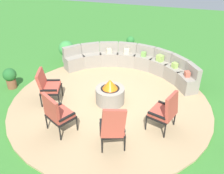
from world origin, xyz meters
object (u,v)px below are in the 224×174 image
Objects in this scene: potted_plant_1 at (67,50)px; lounge_chair_front_right at (57,113)px; potted_plant_3 at (10,77)px; curved_stone_bench at (132,63)px; lounge_chair_front_left at (48,85)px; lounge_chair_back_left at (113,127)px; lounge_chair_back_right at (165,111)px; potted_plant_2 at (130,42)px; fire_pit at (110,93)px.

lounge_chair_front_right is at bearing -68.29° from potted_plant_1.
curved_stone_bench is at bearing 30.37° from potted_plant_3.
lounge_chair_front_left is 1.65m from potted_plant_3.
curved_stone_bench is 5.68× the size of potted_plant_1.
lounge_chair_front_left is 0.86× the size of lounge_chair_back_left.
lounge_chair_back_right is (2.46, 0.80, -0.01)m from lounge_chair_front_right.
potted_plant_1 is at bearing 72.26° from lounge_chair_back_right.
lounge_chair_front_left is 3.32m from lounge_chair_back_right.
curved_stone_bench is 7.75× the size of potted_plant_2.
lounge_chair_back_left reaches higher than curved_stone_bench.
lounge_chair_back_left is 1.70× the size of potted_plant_3.
curved_stone_bench is at bearing 45.97° from lounge_chair_back_right.
lounge_chair_back_right reaches higher than potted_plant_3.
potted_plant_1 is (-2.94, 3.99, -0.18)m from lounge_chair_back_left.
lounge_chair_front_left is 0.95× the size of lounge_chair_back_right.
lounge_chair_front_left is at bearing 104.19° from lounge_chair_back_right.
lounge_chair_back_right is (1.39, -2.80, 0.22)m from curved_stone_bench.
fire_pit is 3.32m from potted_plant_1.
lounge_chair_front_left is at bearing -127.70° from curved_stone_bench.
lounge_chair_back_left is (2.26, -1.26, 0.04)m from lounge_chair_front_left.
curved_stone_bench is at bearing 125.51° from lounge_chair_front_left.
fire_pit is at bearing 86.04° from lounge_chair_back_left.
potted_plant_3 is (-3.00, -4.05, 0.05)m from potted_plant_2.
lounge_chair_front_right is 1.33× the size of potted_plant_1.
lounge_chair_front_left is 2.58m from lounge_chair_back_left.
lounge_chair_back_left reaches higher than lounge_chair_back_right.
fire_pit is 0.76× the size of lounge_chair_front_right.
lounge_chair_front_left is 1.47× the size of potted_plant_3.
curved_stone_bench reaches higher than potted_plant_2.
curved_stone_bench reaches higher than potted_plant_1.
lounge_chair_back_left is 4.20m from potted_plant_3.
potted_plant_2 is at bearing 39.63° from potted_plant_1.
potted_plant_1 is (-3.99, 3.05, -0.15)m from lounge_chair_back_right.
fire_pit is 3.28m from potted_plant_3.
fire_pit is 2.06m from curved_stone_bench.
lounge_chair_front_left is 1.40m from lounge_chair_front_right.
lounge_chair_back_right is 1.55× the size of potted_plant_3.
potted_plant_2 is at bearing 76.29° from lounge_chair_back_left.
lounge_chair_front_right is 5.63m from potted_plant_2.
curved_stone_bench is 4.27× the size of lounge_chair_front_right.
lounge_chair_front_right is 1.04× the size of lounge_chair_back_right.
lounge_chair_back_right reaches higher than potted_plant_1.
lounge_chair_back_right is at bearing 47.54° from lounge_chair_front_right.
lounge_chair_front_right is 2.89m from potted_plant_3.
lounge_chair_front_left is at bearing 128.94° from lounge_chair_back_left.
potted_plant_3 is at bearing 177.02° from lounge_chair_front_right.
curved_stone_bench is at bearing 102.99° from lounge_chair_front_right.
lounge_chair_back_right is 1.75× the size of potted_plant_2.
lounge_chair_front_left is at bearing -15.48° from potted_plant_3.
lounge_chair_front_right is 1.61× the size of potted_plant_3.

